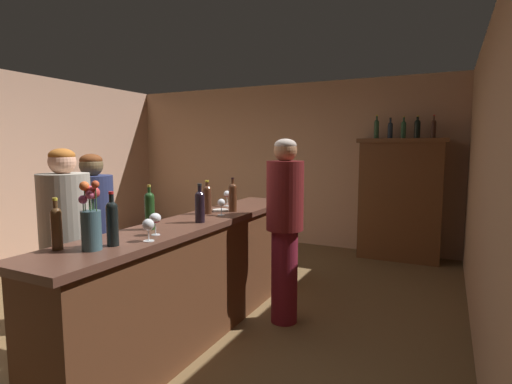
% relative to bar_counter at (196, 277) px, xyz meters
% --- Properties ---
extents(floor, '(8.92, 8.92, 0.00)m').
position_rel_bar_counter_xyz_m(floor, '(-0.69, 0.03, -0.50)').
color(floor, brown).
rests_on(floor, ground).
extents(wall_back, '(5.75, 0.12, 2.63)m').
position_rel_bar_counter_xyz_m(wall_back, '(-0.69, 3.52, 0.81)').
color(wall_back, tan).
rests_on(wall_back, ground).
extents(wall_right, '(0.12, 6.98, 2.63)m').
position_rel_bar_counter_xyz_m(wall_right, '(2.19, 0.03, 0.81)').
color(wall_right, tan).
rests_on(wall_right, ground).
extents(bar_counter, '(0.52, 3.05, 1.00)m').
position_rel_bar_counter_xyz_m(bar_counter, '(0.00, 0.00, 0.00)').
color(bar_counter, '#58311C').
rests_on(bar_counter, ground).
extents(display_cabinet, '(1.18, 0.48, 1.72)m').
position_rel_bar_counter_xyz_m(display_cabinet, '(1.29, 3.20, 0.39)').
color(display_cabinet, '#5A341A').
rests_on(display_cabinet, ground).
extents(wine_bottle_merlot, '(0.08, 0.08, 0.31)m').
position_rel_bar_counter_xyz_m(wine_bottle_merlot, '(0.10, -0.08, 0.64)').
color(wine_bottle_merlot, black).
rests_on(wine_bottle_merlot, bar_counter).
extents(wine_bottle_malbec, '(0.08, 0.08, 0.32)m').
position_rel_bar_counter_xyz_m(wine_bottle_malbec, '(0.08, 0.50, 0.64)').
color(wine_bottle_malbec, '#4D2917').
rests_on(wine_bottle_malbec, bar_counter).
extents(wine_bottle_syrah, '(0.06, 0.06, 0.31)m').
position_rel_bar_counter_xyz_m(wine_bottle_syrah, '(-0.17, -1.16, 0.64)').
color(wine_bottle_syrah, '#4C311A').
rests_on(wine_bottle_syrah, bar_counter).
extents(wine_bottle_rose, '(0.07, 0.07, 0.33)m').
position_rel_bar_counter_xyz_m(wine_bottle_rose, '(0.05, -0.95, 0.65)').
color(wine_bottle_rose, black).
rests_on(wine_bottle_rose, bar_counter).
extents(wine_bottle_pinot, '(0.07, 0.07, 0.33)m').
position_rel_bar_counter_xyz_m(wine_bottle_pinot, '(-0.07, -0.47, 0.65)').
color(wine_bottle_pinot, '#1C3E19').
rests_on(wine_bottle_pinot, bar_counter).
extents(wine_bottle_chardonnay, '(0.08, 0.08, 0.30)m').
position_rel_bar_counter_xyz_m(wine_bottle_chardonnay, '(-0.07, 0.29, 0.64)').
color(wine_bottle_chardonnay, '#4A2919').
rests_on(wine_bottle_chardonnay, bar_counter).
extents(wine_glass_front, '(0.08, 0.08, 0.15)m').
position_rel_bar_counter_xyz_m(wine_glass_front, '(0.17, -0.76, 0.60)').
color(wine_glass_front, white).
rests_on(wine_glass_front, bar_counter).
extents(wine_glass_mid, '(0.07, 0.07, 0.15)m').
position_rel_bar_counter_xyz_m(wine_glass_mid, '(0.09, 0.28, 0.60)').
color(wine_glass_mid, white).
rests_on(wine_glass_mid, bar_counter).
extents(wine_glass_rear, '(0.07, 0.07, 0.16)m').
position_rel_bar_counter_xyz_m(wine_glass_rear, '(-0.14, 0.77, 0.61)').
color(wine_glass_rear, white).
rests_on(wine_glass_rear, bar_counter).
extents(wine_glass_spare, '(0.08, 0.08, 0.15)m').
position_rel_bar_counter_xyz_m(wine_glass_spare, '(0.09, -0.60, 0.61)').
color(wine_glass_spare, white).
rests_on(wine_glass_spare, bar_counter).
extents(flower_arrangement, '(0.13, 0.11, 0.41)m').
position_rel_bar_counter_xyz_m(flower_arrangement, '(0.02, -1.08, 0.67)').
color(flower_arrangement, '#3A5963').
rests_on(flower_arrangement, bar_counter).
extents(cheese_plate, '(0.15, 0.15, 0.01)m').
position_rel_bar_counter_xyz_m(cheese_plate, '(-0.05, 0.49, 0.50)').
color(cheese_plate, white).
rests_on(cheese_plate, bar_counter).
extents(display_bottle_left, '(0.07, 0.07, 0.34)m').
position_rel_bar_counter_xyz_m(display_bottle_left, '(0.93, 3.20, 1.36)').
color(display_bottle_left, '#26492E').
rests_on(display_bottle_left, display_cabinet).
extents(display_bottle_midleft, '(0.07, 0.07, 0.29)m').
position_rel_bar_counter_xyz_m(display_bottle_midleft, '(1.12, 3.20, 1.34)').
color(display_bottle_midleft, '#1C2836').
rests_on(display_bottle_midleft, display_cabinet).
extents(display_bottle_center, '(0.07, 0.07, 0.31)m').
position_rel_bar_counter_xyz_m(display_bottle_center, '(1.29, 3.20, 1.35)').
color(display_bottle_center, '#244F32').
rests_on(display_bottle_center, display_cabinet).
extents(display_bottle_midright, '(0.08, 0.08, 0.31)m').
position_rel_bar_counter_xyz_m(display_bottle_midright, '(1.47, 3.20, 1.36)').
color(display_bottle_midright, black).
rests_on(display_bottle_midright, display_cabinet).
extents(display_bottle_right, '(0.07, 0.07, 0.31)m').
position_rel_bar_counter_xyz_m(display_bottle_right, '(1.67, 3.20, 1.35)').
color(display_bottle_right, '#42271C').
rests_on(display_bottle_right, display_cabinet).
extents(patron_redhead, '(0.37, 0.37, 1.59)m').
position_rel_bar_counter_xyz_m(patron_redhead, '(-0.68, -0.70, 0.36)').
color(patron_redhead, '#BAB194').
rests_on(patron_redhead, ground).
extents(patron_tall, '(0.35, 0.35, 1.54)m').
position_rel_bar_counter_xyz_m(patron_tall, '(-0.95, -0.20, 0.34)').
color(patron_tall, maroon).
rests_on(patron_tall, ground).
extents(bartender, '(0.33, 0.33, 1.67)m').
position_rel_bar_counter_xyz_m(bartender, '(0.58, 0.55, 0.43)').
color(bartender, maroon).
rests_on(bartender, ground).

